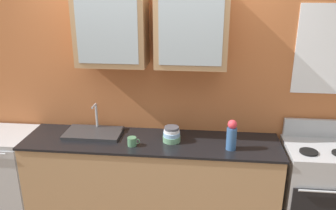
{
  "coord_description": "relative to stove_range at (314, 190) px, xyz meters",
  "views": [
    {
      "loc": [
        0.48,
        -2.96,
        2.35
      ],
      "look_at": [
        0.17,
        0.0,
        1.29
      ],
      "focal_mm": 36.75,
      "sensor_mm": 36.0,
      "label": 1
    }
  ],
  "objects": [
    {
      "name": "cup_near_sink",
      "position": [
        -1.73,
        -0.12,
        0.49
      ],
      "size": [
        0.12,
        0.08,
        0.08
      ],
      "color": "#4C7F59",
      "rests_on": "counter"
    },
    {
      "name": "stove_range",
      "position": [
        0.0,
        0.0,
        0.0
      ],
      "size": [
        0.61,
        0.61,
        1.1
      ],
      "color": "#ADAFB5",
      "rests_on": "ground_plane"
    },
    {
      "name": "bowl_stack",
      "position": [
        -1.38,
        0.01,
        0.52
      ],
      "size": [
        0.17,
        0.17,
        0.15
      ],
      "color": "#669972",
      "rests_on": "counter"
    },
    {
      "name": "sink_faucet",
      "position": [
        -2.17,
        0.09,
        0.47
      ],
      "size": [
        0.56,
        0.33,
        0.28
      ],
      "color": "#2D2D30",
      "rests_on": "counter"
    },
    {
      "name": "vase",
      "position": [
        -0.82,
        -0.1,
        0.59
      ],
      "size": [
        0.09,
        0.09,
        0.29
      ],
      "color": "#33598C",
      "rests_on": "counter"
    },
    {
      "name": "back_wall_unit",
      "position": [
        -1.57,
        0.3,
        1.02
      ],
      "size": [
        4.22,
        0.43,
        2.73
      ],
      "color": "#B76638",
      "rests_on": "ground_plane"
    },
    {
      "name": "dishwasher",
      "position": [
        -3.12,
        -0.0,
        -0.01
      ],
      "size": [
        0.63,
        0.58,
        0.92
      ],
      "color": "#ADAFB5",
      "rests_on": "ground_plane"
    },
    {
      "name": "counter",
      "position": [
        -1.58,
        0.0,
        -0.01
      ],
      "size": [
        2.47,
        0.6,
        0.92
      ],
      "color": "#A87F56",
      "rests_on": "ground_plane"
    }
  ]
}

